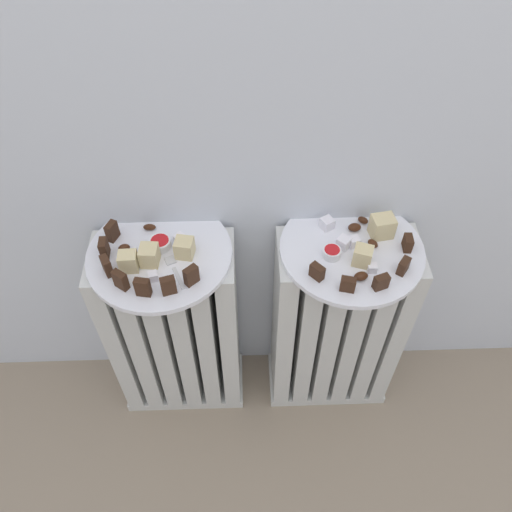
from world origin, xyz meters
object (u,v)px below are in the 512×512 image
object	(u,v)px
radiator_left	(176,332)
fork	(175,270)
plate_right	(352,249)
plate_left	(160,254)
jam_bowl_right	(332,252)
jam_bowl_left	(160,243)
radiator_right	(335,327)

from	to	relation	value
radiator_left	fork	distance (m)	0.32
plate_right	radiator_left	bearing A→B (deg)	180.00
plate_left	jam_bowl_right	bearing A→B (deg)	-3.48
radiator_left	jam_bowl_left	xyz separation A→B (m)	(0.00, 0.02, 0.32)
plate_right	jam_bowl_left	distance (m)	0.41
plate_right	fork	distance (m)	0.38
plate_right	jam_bowl_left	size ratio (longest dim) A/B	6.68
jam_bowl_right	radiator_left	bearing A→B (deg)	176.52
jam_bowl_left	plate_right	bearing A→B (deg)	-2.36
radiator_left	radiator_right	size ratio (longest dim) A/B	1.00
plate_right	jam_bowl_left	xyz separation A→B (m)	(-0.41, 0.02, 0.02)
radiator_left	plate_left	xyz separation A→B (m)	(-0.00, 0.00, 0.30)
jam_bowl_right	plate_left	bearing A→B (deg)	176.52
jam_bowl_left	jam_bowl_right	size ratio (longest dim) A/B	1.19
radiator_right	fork	xyz separation A→B (m)	(-0.37, -0.05, 0.31)
jam_bowl_right	jam_bowl_left	bearing A→B (deg)	173.85
radiator_right	plate_right	xyz separation A→B (m)	(0.00, 0.00, 0.30)
radiator_left	jam_bowl_right	world-z (taller)	jam_bowl_right
jam_bowl_left	jam_bowl_right	world-z (taller)	same
plate_left	fork	xyz separation A→B (m)	(0.04, -0.05, 0.01)
fork	plate_left	bearing A→B (deg)	125.85
plate_left	jam_bowl_left	bearing A→B (deg)	82.83
plate_left	jam_bowl_left	distance (m)	0.02
radiator_right	plate_right	bearing A→B (deg)	0.00
plate_left	plate_right	bearing A→B (deg)	0.00
plate_right	jam_bowl_left	world-z (taller)	jam_bowl_left
plate_left	plate_right	world-z (taller)	same
jam_bowl_left	fork	world-z (taller)	jam_bowl_left
radiator_right	plate_right	size ratio (longest dim) A/B	1.89
plate_left	jam_bowl_right	distance (m)	0.36
radiator_right	jam_bowl_right	world-z (taller)	jam_bowl_right
radiator_left	fork	size ratio (longest dim) A/B	6.34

